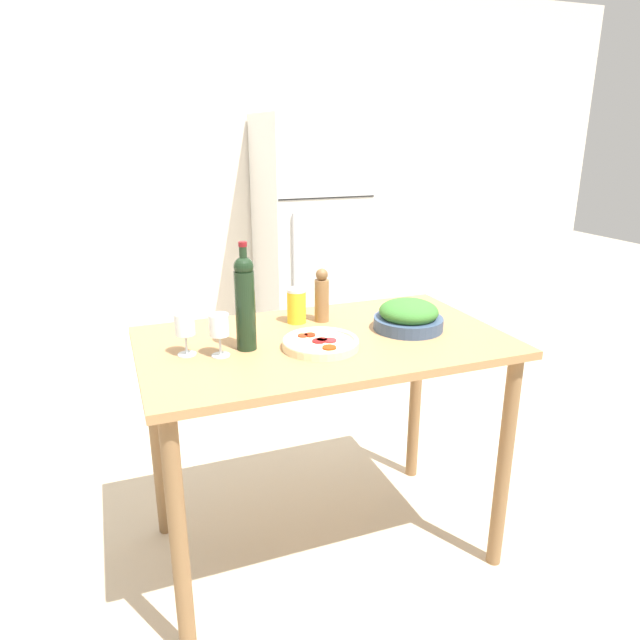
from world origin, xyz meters
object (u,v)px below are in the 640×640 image
Objects in this scene: refrigerator at (310,251)px; homemade_pizza at (321,343)px; pepper_mill at (322,296)px; salad_bowl at (408,316)px; wine_glass_near at (219,328)px; wine_bottle at (245,301)px; wine_glass_far at (185,326)px; salt_canister at (296,306)px.

refrigerator is 6.47× the size of homemade_pizza.
pepper_mill is 0.81× the size of salad_bowl.
wine_glass_near is 0.51m from pepper_mill.
wine_bottle is at bearing 178.45° from salad_bowl.
wine_bottle is 2.56× the size of wine_glass_far.
wine_glass_near is at bearing -118.48° from refrigerator.
salad_bowl is (0.28, -0.21, -0.05)m from pepper_mill.
wine_bottle is 0.30m from homemade_pizza.
wine_bottle is at bearing 161.16° from homemade_pizza.
salt_canister is at bearing 169.72° from pepper_mill.
pepper_mill is at bearing -10.28° from salt_canister.
wine_glass_far reaches higher than homemade_pizza.
wine_bottle is at bearing -116.38° from refrigerator.
wine_bottle is 1.42× the size of salad_bowl.
wine_glass_near is 0.69× the size of pepper_mill.
salt_canister is at bearing 23.07° from wine_glass_far.
wine_bottle reaches higher than homemade_pizza.
wine_glass_near is at bearing -145.21° from salt_canister.
wine_glass_near is at bearing 171.86° from homemade_pizza.
wine_bottle reaches higher than salt_canister.
salt_canister is (-0.10, 0.02, -0.03)m from pepper_mill.
homemade_pizza is (0.25, -0.08, -0.16)m from wine_bottle.
wine_bottle reaches higher than pepper_mill.
homemade_pizza is at bearing -92.20° from salt_canister.
refrigerator is 4.63× the size of wine_bottle.
homemade_pizza is (0.35, -0.05, -0.08)m from wine_glass_near.
refrigerator is 6.60× the size of salad_bowl.
pepper_mill is (0.36, 0.20, -0.07)m from wine_bottle.
wine_glass_near is 1.06× the size of salt_canister.
wine_bottle is 2.56× the size of wine_glass_near.
salad_bowl is at bearing -31.51° from salt_canister.
wine_glass_near is at bearing -25.43° from wine_glass_far.
homemade_pizza is at bearing -170.26° from salad_bowl.
wine_glass_near is 0.44m from salt_canister.
pepper_mill is (0.56, 0.18, -0.00)m from wine_glass_far.
wine_glass_far is at bearing 175.48° from wine_bottle.
refrigerator is 2.04m from wine_glass_far.
wine_glass_far reaches higher than salad_bowl.
salad_bowl is at bearing 9.74° from homemade_pizza.
wine_glass_near reaches higher than salad_bowl.
homemade_pizza is at bearing -111.86° from pepper_mill.
salt_canister is (0.01, 0.30, 0.05)m from homemade_pizza.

